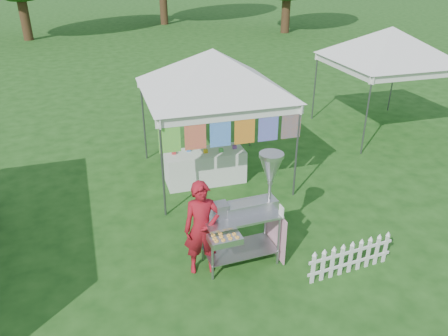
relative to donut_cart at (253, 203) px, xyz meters
name	(u,v)px	position (x,y,z in m)	size (l,w,h in m)	color
ground	(269,265)	(0.24, -0.22, -1.15)	(120.00, 120.00, 0.00)	#194513
canopy_main	(213,49)	(0.24, 3.27, 1.83)	(4.24, 4.24, 3.45)	#59595E
canopy_right	(393,27)	(5.74, 4.78, 1.84)	(4.24, 4.24, 3.45)	#59595E
donut_cart	(253,203)	(0.00, 0.00, 0.00)	(1.40, 1.03, 1.96)	gray
vendor	(202,228)	(-0.87, -0.01, -0.33)	(0.60, 0.40, 1.65)	maroon
picket_fence	(350,258)	(1.45, -0.79, -0.87)	(1.62, 0.18, 0.56)	white
display_table	(205,167)	(-0.04, 3.03, -0.77)	(1.80, 0.70, 0.76)	white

